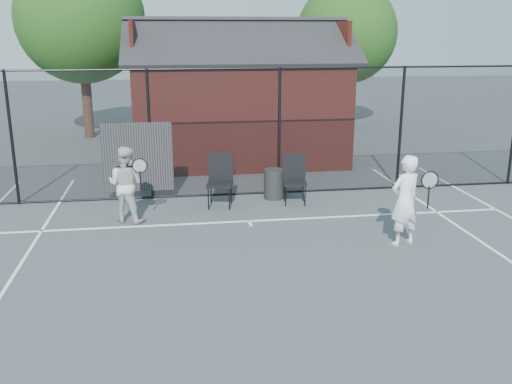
{
  "coord_description": "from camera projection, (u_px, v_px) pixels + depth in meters",
  "views": [
    {
      "loc": [
        -1.52,
        -8.05,
        3.78
      ],
      "look_at": [
        -0.11,
        1.33,
        1.1
      ],
      "focal_mm": 40.0,
      "sensor_mm": 36.0,
      "label": 1
    }
  ],
  "objects": [
    {
      "name": "ground",
      "position": [
        275.0,
        282.0,
        8.9
      ],
      "size": [
        80.0,
        80.0,
        0.0
      ],
      "primitive_type": "plane",
      "color": "#41474A",
      "rests_on": "ground"
    },
    {
      "name": "court_lines",
      "position": [
        293.0,
        323.0,
        7.64
      ],
      "size": [
        11.02,
        18.0,
        0.01
      ],
      "color": "white",
      "rests_on": "ground"
    },
    {
      "name": "fence",
      "position": [
        224.0,
        136.0,
        13.22
      ],
      "size": [
        22.04,
        3.0,
        3.0
      ],
      "color": "black",
      "rests_on": "ground"
    },
    {
      "name": "clubhouse",
      "position": [
        238.0,
        106.0,
        17.1
      ],
      "size": [
        6.5,
        4.36,
        4.19
      ],
      "color": "maroon",
      "rests_on": "ground"
    },
    {
      "name": "tree_left",
      "position": [
        81.0,
        19.0,
        19.97
      ],
      "size": [
        4.48,
        4.48,
        6.44
      ],
      "color": "black",
      "rests_on": "ground"
    },
    {
      "name": "tree_right",
      "position": [
        347.0,
        33.0,
        22.48
      ],
      "size": [
        3.97,
        3.97,
        5.7
      ],
      "color": "black",
      "rests_on": "ground"
    },
    {
      "name": "player_front",
      "position": [
        405.0,
        200.0,
        10.27
      ],
      "size": [
        0.8,
        0.64,
        1.67
      ],
      "color": "white",
      "rests_on": "ground"
    },
    {
      "name": "player_back",
      "position": [
        126.0,
        184.0,
        11.57
      ],
      "size": [
        0.94,
        0.85,
        1.57
      ],
      "color": "silver",
      "rests_on": "ground"
    },
    {
      "name": "chair_left",
      "position": [
        295.0,
        181.0,
        12.83
      ],
      "size": [
        0.58,
        0.6,
        1.08
      ],
      "primitive_type": "cube",
      "rotation": [
        0.0,
        0.0,
        -0.13
      ],
      "color": "black",
      "rests_on": "ground"
    },
    {
      "name": "chair_right",
      "position": [
        220.0,
        182.0,
        12.58
      ],
      "size": [
        0.65,
        0.67,
        1.15
      ],
      "primitive_type": "cube",
      "rotation": [
        0.0,
        0.0,
        -0.19
      ],
      "color": "black",
      "rests_on": "ground"
    },
    {
      "name": "waste_bin",
      "position": [
        274.0,
        184.0,
        13.3
      ],
      "size": [
        0.52,
        0.52,
        0.69
      ],
      "primitive_type": "cylinder",
      "rotation": [
        0.0,
        0.0,
        0.09
      ],
      "color": "black",
      "rests_on": "ground"
    }
  ]
}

